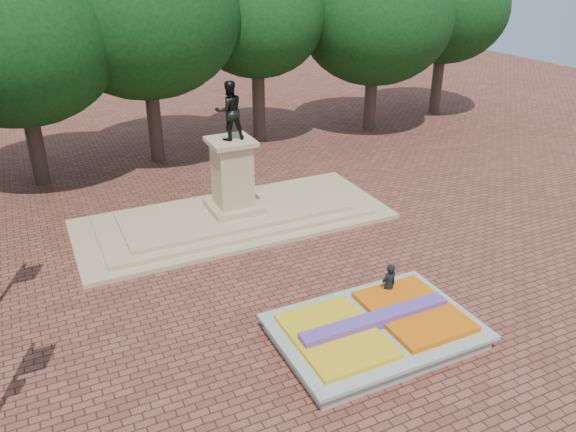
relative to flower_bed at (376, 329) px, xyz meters
name	(u,v)px	position (x,y,z in m)	size (l,w,h in m)	color
ground	(317,314)	(-1.03, 2.00, -0.38)	(90.00, 90.00, 0.00)	brown
flower_bed	(376,329)	(0.00, 0.00, 0.00)	(6.30, 4.30, 0.91)	gray
monument	(234,204)	(-1.03, 10.00, 0.50)	(14.00, 6.00, 6.40)	tan
tree_row_back	(206,38)	(1.31, 20.00, 6.29)	(44.80, 8.80, 10.43)	#34271C
pedestrian	(389,285)	(1.42, 1.40, 0.45)	(0.60, 0.40, 1.65)	black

